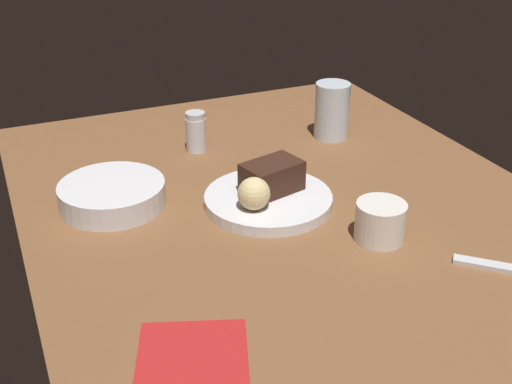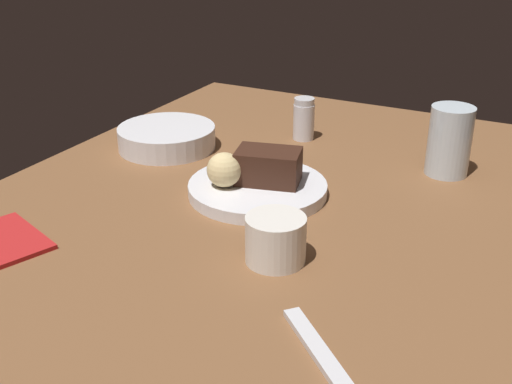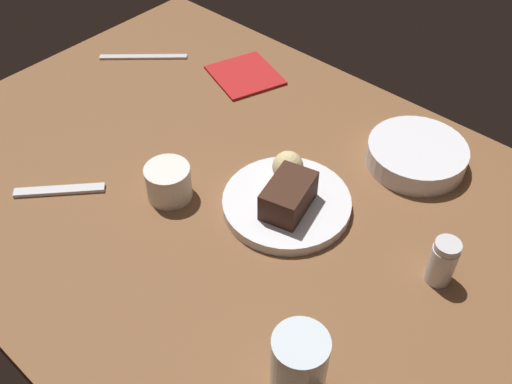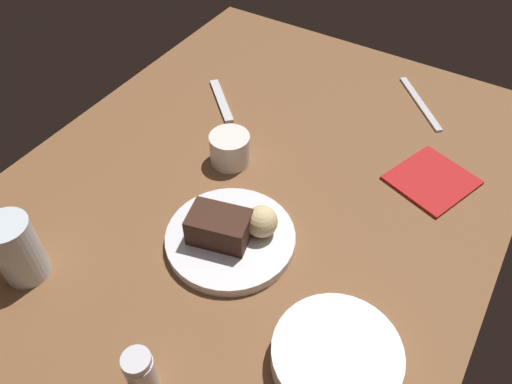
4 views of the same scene
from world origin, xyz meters
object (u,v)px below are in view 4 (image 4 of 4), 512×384
Objects in this scene: dessert_plate at (231,239)px; folded_napkin at (432,180)px; coffee_cup at (230,149)px; bread_roll at (261,221)px; water_glass at (17,249)px; butter_knife at (420,103)px; side_bowl at (336,357)px; dessert_spoon at (221,101)px; chocolate_cake_slice at (219,227)px; salt_shaker at (141,373)px.

folded_napkin is at bearing -37.27° from dessert_plate.
bread_roll is at bearing -131.63° from coffee_cup.
coffee_cup is at bearing -18.73° from water_glass.
water_glass reaches higher than butter_knife.
butter_knife is at bearing -34.51° from coffee_cup.
dessert_spoon is (40.71, 46.13, -1.62)cm from side_bowl.
chocolate_cake_slice is 20.01cm from coffee_cup.
coffee_cup is at bearing 52.47° from side_bowl.
chocolate_cake_slice reaches higher than side_bowl.
water_glass is 48.39cm from side_bowl.
salt_shaker is at bearing -22.10° from dessert_spoon.
side_bowl is 0.91× the size of butter_knife.
dessert_plate is 54.05cm from butter_knife.
water_glass is (-24.37, 27.46, 1.20)cm from bread_roll.
dessert_plate is at bearing -47.98° from water_glass.
dessert_plate is at bearing 128.86° from bread_roll.
folded_napkin is (56.43, -19.82, -3.55)cm from salt_shaker.
water_glass reaches higher than folded_napkin.
water_glass is (-20.01, 22.37, 1.27)cm from chocolate_cake_slice.
salt_shaker is 0.57× the size of folded_napkin.
dessert_plate is 2.22× the size of chocolate_cake_slice.
dessert_plate is 1.11× the size of butter_knife.
dessert_spoon is at bearing 90.13° from folded_napkin.
water_glass is at bearing 103.41° from side_bowl.
dessert_spoon is at bearing -102.19° from butter_knife.
folded_napkin is at bearing -42.09° from water_glass.
bread_roll is 23.64cm from side_bowl.
bread_roll is at bearing -51.14° from dessert_plate.
dessert_spoon is (31.89, 21.56, -4.00)cm from chocolate_cake_slice.
chocolate_cake_slice is 6.70cm from bread_roll.
dessert_plate reaches higher than butter_knife.
folded_napkin is at bearing -67.04° from coffee_cup.
chocolate_cake_slice is at bearing 135.54° from dessert_plate.
butter_knife is at bearing -11.48° from bread_roll.
water_glass is at bearing -48.06° from dessert_spoon.
water_glass is at bearing 131.82° from chocolate_cake_slice.
water_glass is 0.82× the size of folded_napkin.
dessert_spoon is at bearing 36.53° from dessert_plate.
folded_napkin is (27.64, -19.52, -4.12)cm from bread_roll.
coffee_cup reaches higher than dessert_spoon.
folded_napkin is at bearing -35.23° from bread_roll.
dessert_plate is at bearing 142.73° from folded_napkin.
chocolate_cake_slice is 0.50× the size of butter_knife.
salt_shaker reaches higher than folded_napkin.
salt_shaker is 0.45× the size of side_bowl.
chocolate_cake_slice is at bearing -58.40° from butter_knife.
butter_knife is at bearing -15.74° from chocolate_cake_slice.
side_bowl is at bearing -113.19° from dessert_plate.
coffee_cup is 18.88cm from dessert_spoon.
dessert_plate is at bearing -10.64° from dessert_spoon.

